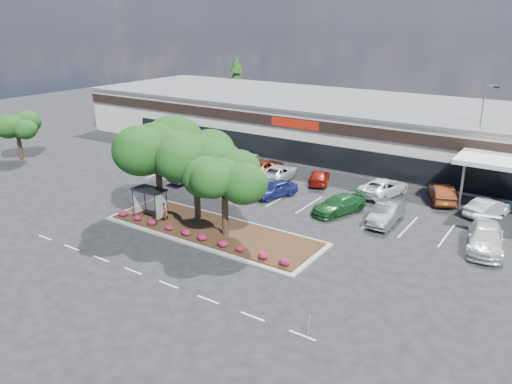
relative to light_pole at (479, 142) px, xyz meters
The scene contains 28 objects.
ground 30.67m from the light_pole, 114.31° to the right, with size 160.00×160.00×0.00m, color black.
retail_store 13.97m from the light_pole, 153.30° to the left, with size 80.40×25.20×6.25m.
landscape_island 28.08m from the light_pole, 121.49° to the right, with size 18.00×6.00×0.26m.
lane_markings 21.82m from the light_pole, 126.24° to the right, with size 33.12×20.06×0.01m.
shrub_row 29.81m from the light_pole, 119.36° to the right, with size 17.00×0.80×0.50m, color maroon, non-canonical shape.
bus_shelter 31.85m from the light_pole, 128.98° to the right, with size 2.75×1.55×2.59m.
island_tree_west 30.92m from the light_pole, 131.51° to the right, with size 7.20×7.20×7.89m, color #133810, non-canonical shape.
island_tree_mid 28.17m from the light_pole, 127.11° to the right, with size 6.60×6.60×7.32m, color #133810, non-canonical shape.
island_tree_east 27.27m from the light_pole, 118.47° to the right, with size 5.80×5.80×6.50m, color #133810, non-canonical shape.
tree_west_far 50.50m from the light_pole, 157.08° to the right, with size 4.80×4.80×5.61m, color #133810, non-canonical shape.
conifer_north_west 46.29m from the light_pole, 156.65° to the left, with size 4.40×4.40×10.00m, color #133810.
person_waiting 31.10m from the light_pole, 127.42° to the right, with size 0.58×0.38×1.59m, color #594C47.
light_pole is the anchor object (origin of this frame).
survey_stake 31.65m from the light_pole, 93.41° to the right, with size 0.08×0.14×1.14m.
car_0 28.89m from the light_pole, 149.22° to the right, with size 1.63×4.68×1.54m, color #5D5C64.
car_1 26.85m from the light_pole, 152.69° to the right, with size 1.86×4.58×1.33m, color #175122.
car_2 22.80m from the light_pole, 142.96° to the right, with size 1.44×4.12×1.36m, color silver.
car_3 20.60m from the light_pole, 136.35° to the right, with size 1.81×4.50×1.53m, color navy.
car_4 16.92m from the light_pole, 118.85° to the right, with size 2.13×5.24×1.52m, color #1D5625.
car_6 15.28m from the light_pole, 104.96° to the right, with size 1.78×5.11×1.69m, color #525359.
car_7 16.04m from the light_pole, 75.64° to the right, with size 2.41×5.92×1.72m, color silver.
car_9 24.86m from the light_pole, 164.68° to the right, with size 2.21×4.80×1.33m, color silver.
car_10 19.82m from the light_pole, 151.22° to the right, with size 2.61×5.67×1.58m, color #AFB3BB.
car_11 21.54m from the light_pole, 156.01° to the right, with size 2.67×5.79×1.61m, color #621E0C.
car_12 15.81m from the light_pole, 148.20° to the right, with size 1.86×4.57×1.33m, color maroon.
car_13 10.86m from the light_pole, 128.45° to the right, with size 2.69×5.83×1.62m, color white.
car_14 7.69m from the light_pole, 101.75° to the right, with size 1.77×5.08×1.67m, color maroon.
car_15 9.36m from the light_pole, 70.56° to the right, with size 1.67×4.78×1.58m, color silver.
Camera 1 is at (20.81, -24.01, 15.95)m, focal length 35.00 mm.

